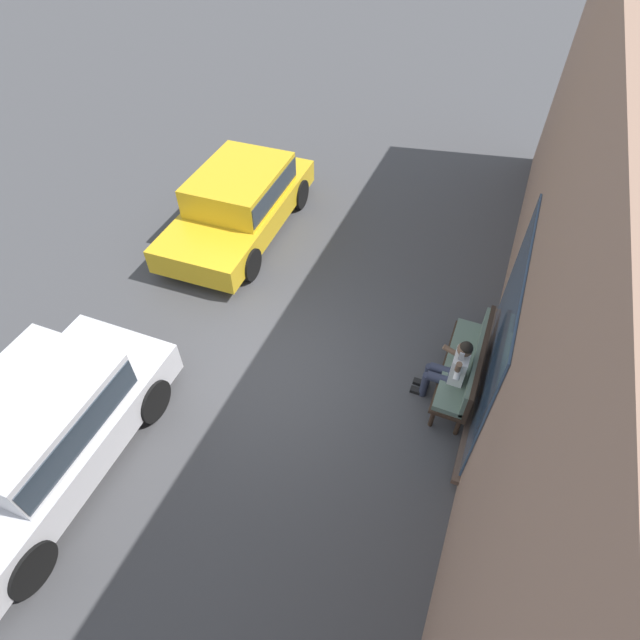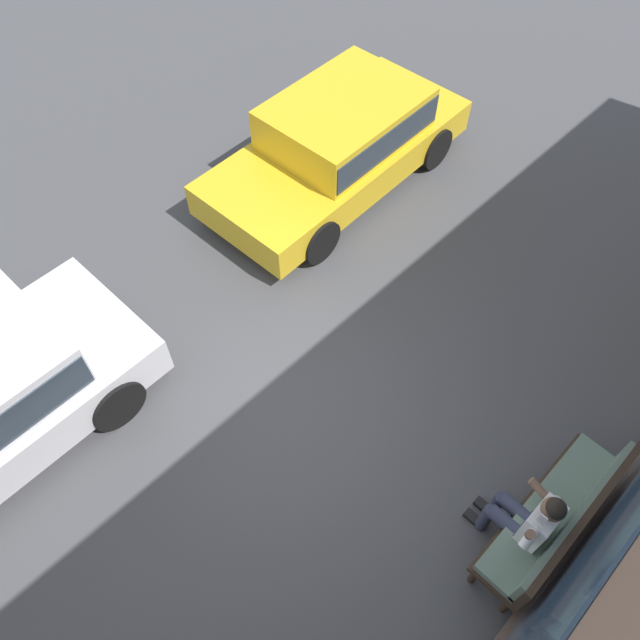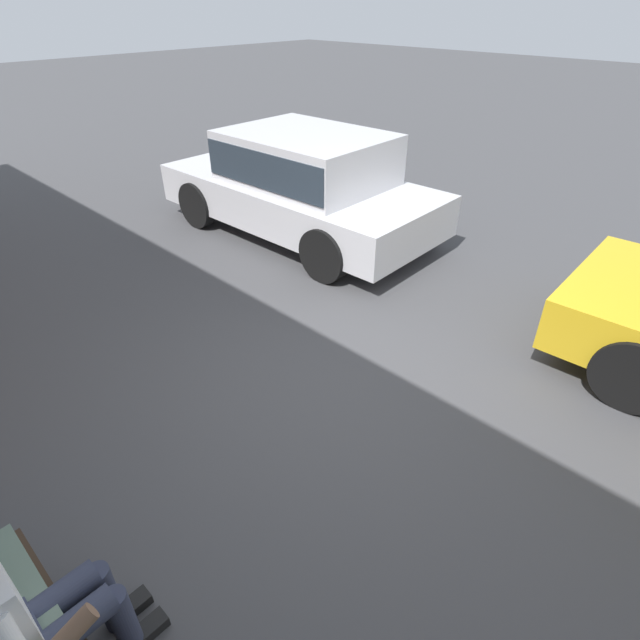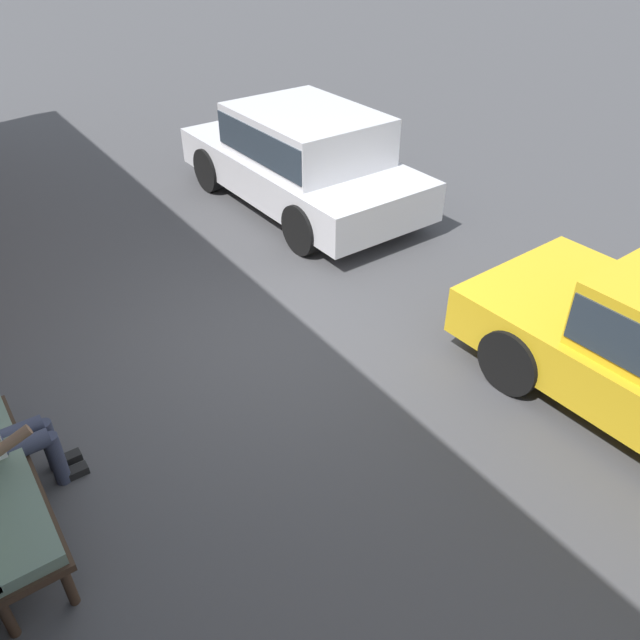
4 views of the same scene
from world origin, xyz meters
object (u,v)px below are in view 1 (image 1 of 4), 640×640
(bench, at_px, (468,364))
(parked_car_near, at_px, (240,199))
(person_on_phone, at_px, (451,369))
(parked_car_mid, at_px, (37,431))

(bench, relative_size, parked_car_near, 0.45)
(person_on_phone, xyz_separation_m, parked_car_near, (-2.76, -5.13, 0.05))
(parked_car_mid, bearing_deg, bench, 124.54)
(bench, distance_m, parked_car_mid, 6.25)
(person_on_phone, relative_size, parked_car_near, 0.31)
(bench, distance_m, person_on_phone, 0.40)
(parked_car_near, distance_m, parked_car_mid, 6.01)
(bench, height_order, parked_car_mid, parked_car_mid)
(parked_car_near, bearing_deg, bench, 65.32)
(parked_car_mid, bearing_deg, person_on_phone, 123.36)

